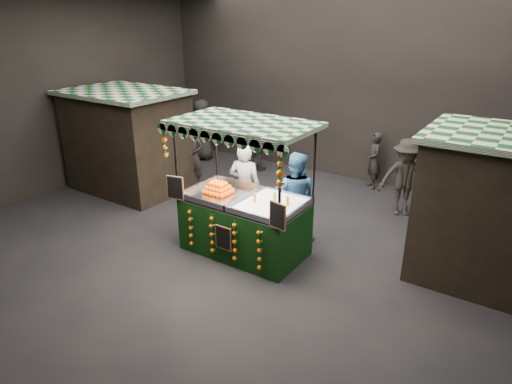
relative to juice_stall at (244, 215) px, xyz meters
The scene contains 13 objects.
ground 0.84m from the juice_stall, 122.62° to the left, with size 12.00×12.00×0.00m, color black.
market_hall 2.59m from the juice_stall, 122.62° to the left, with size 12.10×10.10×5.05m.
neighbour_stall_left 4.71m from the juice_stall, 165.12° to the left, with size 3.00×2.20×2.60m.
neighbour_stall_right 4.62m from the juice_stall, 21.75° to the left, with size 3.00×2.20×2.60m.
juice_stall is the anchor object (origin of this frame).
vendor_grey 1.08m from the juice_stall, 123.86° to the left, with size 0.79×0.62×1.92m.
vendor_blue 1.20m from the juice_stall, 64.78° to the left, with size 1.00×0.83×1.86m.
shopper_0 3.92m from the juice_stall, 145.48° to the left, with size 0.67×0.49×1.72m.
shopper_1 4.44m from the juice_stall, 44.38° to the left, with size 0.84×0.72×1.51m.
shopper_2 4.94m from the juice_stall, 120.53° to the left, with size 1.07×0.52×1.76m.
shopper_3 4.05m from the juice_stall, 60.26° to the left, with size 1.35×1.16×1.81m.
shopper_4 6.29m from the juice_stall, 137.40° to the left, with size 0.99×0.70×1.91m.
shopper_6 4.87m from the juice_stall, 80.35° to the left, with size 0.61×0.66×1.52m.
Camera 1 is at (4.65, -6.52, 4.38)m, focal length 31.41 mm.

